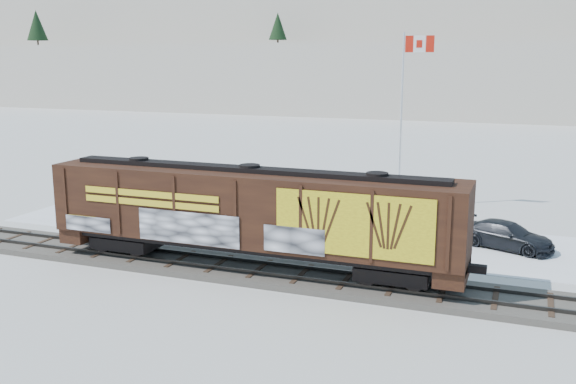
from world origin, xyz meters
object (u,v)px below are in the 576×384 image
at_px(car_silver, 268,219).
at_px(hopper_railcar, 250,211).
at_px(flagpole, 402,146).
at_px(car_white, 388,228).
at_px(car_dark, 507,235).

bearing_deg(car_silver, hopper_railcar, -178.96).
distance_m(hopper_railcar, flagpole, 15.75).
bearing_deg(car_silver, car_white, -99.01).
distance_m(flagpole, car_dark, 10.45).
height_order(flagpole, car_silver, flagpole).
bearing_deg(car_white, hopper_railcar, 170.81).
xyz_separation_m(car_silver, car_dark, (12.43, 1.43, -0.05)).
relative_size(hopper_railcar, car_silver, 4.38).
distance_m(flagpole, car_silver, 10.81).
bearing_deg(hopper_railcar, car_white, 58.03).
distance_m(hopper_railcar, car_dark, 13.41).
bearing_deg(car_white, car_dark, -60.35).
bearing_deg(flagpole, hopper_railcar, -103.54).
xyz_separation_m(hopper_railcar, car_silver, (-1.95, 6.64, -2.13)).
bearing_deg(car_dark, car_white, 117.56).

